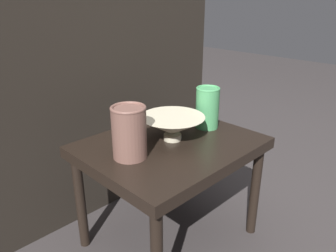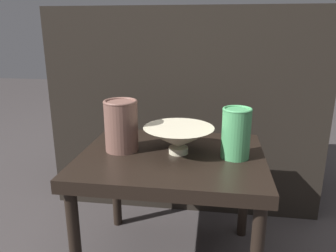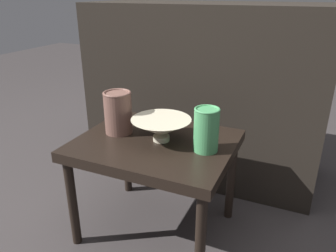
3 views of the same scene
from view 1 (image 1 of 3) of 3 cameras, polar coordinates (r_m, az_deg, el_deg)
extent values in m
plane|color=#383333|center=(1.37, 0.37, -18.74)|extent=(8.00, 8.00, 0.00)
cube|color=black|center=(1.15, 0.42, -3.71)|extent=(0.59, 0.48, 0.04)
cylinder|color=black|center=(1.33, 14.89, -10.95)|extent=(0.04, 0.04, 0.37)
cylinder|color=black|center=(1.27, -14.97, -12.81)|extent=(0.04, 0.04, 0.37)
cylinder|color=black|center=(1.54, 1.81, -5.37)|extent=(0.04, 0.04, 0.37)
cube|color=black|center=(1.59, -15.26, 4.77)|extent=(1.19, 0.50, 0.89)
cylinder|color=beige|center=(1.16, 0.79, -1.90)|extent=(0.06, 0.06, 0.02)
cone|color=beige|center=(1.14, 0.80, 0.10)|extent=(0.23, 0.23, 0.07)
cylinder|color=brown|center=(1.02, -6.76, -1.21)|extent=(0.11, 0.11, 0.16)
torus|color=brown|center=(0.99, -6.97, 3.13)|extent=(0.11, 0.11, 0.01)
cylinder|color=#47995B|center=(1.25, 6.94, 3.09)|extent=(0.09, 0.09, 0.15)
torus|color=#47995B|center=(1.23, 7.10, 6.48)|extent=(0.09, 0.09, 0.01)
camera|label=2|loc=(0.91, 60.81, 5.05)|focal=35.00mm
camera|label=3|loc=(1.27, 60.63, 13.63)|focal=35.00mm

